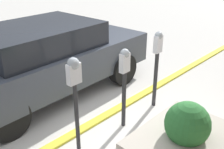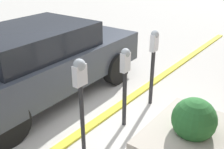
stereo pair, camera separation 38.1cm
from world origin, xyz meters
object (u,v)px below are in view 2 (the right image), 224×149
object	(u,v)px
parked_car_front	(40,60)
parking_meter_middle	(153,57)
parking_meter_second	(125,75)
planter_box	(190,144)
parking_meter_nearest	(81,87)

from	to	relation	value
parked_car_front	parking_meter_middle	bearing A→B (deg)	-62.54
parking_meter_second	parked_car_front	bearing A→B (deg)	95.39
parking_meter_second	parked_car_front	distance (m)	1.97
parking_meter_middle	parked_car_front	world-z (taller)	parked_car_front
parking_meter_second	planter_box	distance (m)	1.43
parked_car_front	parking_meter_second	bearing A→B (deg)	-86.61
planter_box	parked_car_front	world-z (taller)	parked_car_front
parking_meter_second	planter_box	xyz separation A→B (m)	(-0.26, -1.28, -0.58)
parking_meter_second	parked_car_front	xyz separation A→B (m)	(-0.18, 1.96, -0.15)
parking_meter_nearest	parking_meter_middle	world-z (taller)	parking_meter_nearest
parking_meter_second	parking_meter_middle	distance (m)	0.92
parking_meter_second	parking_meter_middle	size ratio (longest dim) A/B	0.94
planter_box	parking_meter_nearest	bearing A→B (deg)	119.07
parking_meter_middle	planter_box	distance (m)	1.84
parking_meter_nearest	parking_meter_middle	size ratio (longest dim) A/B	1.02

